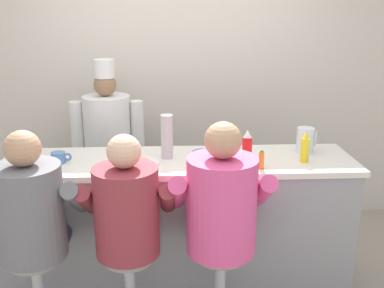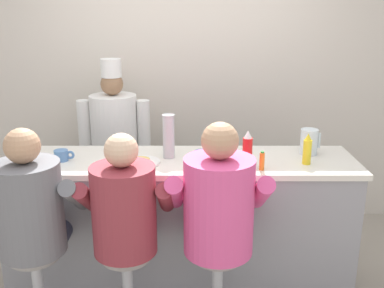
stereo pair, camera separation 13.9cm
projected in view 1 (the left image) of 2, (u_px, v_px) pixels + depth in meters
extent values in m
cube|color=beige|center=(175.00, 83.00, 4.24)|extent=(10.00, 0.06, 2.70)
cube|color=gray|center=(179.00, 228.00, 3.28)|extent=(2.41, 0.61, 0.98)
cube|color=silver|center=(178.00, 162.00, 3.13)|extent=(2.46, 0.63, 0.04)
cylinder|color=red|center=(247.00, 153.00, 2.93)|extent=(0.06, 0.06, 0.21)
cone|color=white|center=(248.00, 134.00, 2.89)|extent=(0.05, 0.05, 0.05)
cylinder|color=yellow|center=(305.00, 150.00, 3.05)|extent=(0.06, 0.06, 0.17)
cone|color=yellow|center=(306.00, 135.00, 3.02)|extent=(0.05, 0.05, 0.05)
cylinder|color=orange|center=(261.00, 160.00, 2.93)|extent=(0.03, 0.03, 0.12)
cylinder|color=#287F2D|center=(262.00, 151.00, 2.91)|extent=(0.02, 0.02, 0.01)
cylinder|color=silver|center=(305.00, 140.00, 3.25)|extent=(0.12, 0.12, 0.18)
cube|color=silver|center=(315.00, 139.00, 3.25)|extent=(0.01, 0.01, 0.11)
cylinder|color=white|center=(141.00, 163.00, 3.02)|extent=(0.25, 0.25, 0.02)
ellipsoid|color=#E0BC60|center=(140.00, 160.00, 3.01)|extent=(0.11, 0.09, 0.03)
cylinder|color=#4C7FB7|center=(203.00, 155.00, 3.15)|extent=(0.15, 0.15, 0.05)
cylinder|color=#4C7AB2|center=(58.00, 158.00, 3.04)|extent=(0.10, 0.10, 0.08)
torus|color=#4C7AB2|center=(68.00, 157.00, 3.04)|extent=(0.06, 0.02, 0.06)
cylinder|color=#B7BABF|center=(167.00, 137.00, 3.11)|extent=(0.08, 0.08, 0.30)
cylinder|color=silver|center=(167.00, 115.00, 3.07)|extent=(0.09, 0.09, 0.01)
cylinder|color=gray|center=(35.00, 258.00, 2.68)|extent=(0.30, 0.30, 0.05)
cylinder|color=#33384C|center=(27.00, 237.00, 2.85)|extent=(0.15, 0.40, 0.15)
cylinder|color=#33384C|center=(59.00, 236.00, 2.86)|extent=(0.15, 0.40, 0.15)
cylinder|color=slate|center=(30.00, 212.00, 2.59)|extent=(0.40, 0.40, 0.56)
cylinder|color=slate|center=(77.00, 198.00, 2.70)|extent=(0.10, 0.43, 0.34)
sphere|color=tan|center=(22.00, 148.00, 2.48)|extent=(0.20, 0.20, 0.20)
cylinder|color=gray|center=(129.00, 256.00, 2.70)|extent=(0.30, 0.30, 0.05)
cylinder|color=#33384C|center=(116.00, 235.00, 2.87)|extent=(0.14, 0.38, 0.14)
cylinder|color=#33384C|center=(146.00, 234.00, 2.88)|extent=(0.14, 0.38, 0.14)
cylinder|color=maroon|center=(127.00, 211.00, 2.62)|extent=(0.38, 0.38, 0.54)
cylinder|color=maroon|center=(88.00, 200.00, 2.70)|extent=(0.10, 0.41, 0.33)
cylinder|color=maroon|center=(168.00, 199.00, 2.73)|extent=(0.10, 0.41, 0.33)
sphere|color=#DBB28E|center=(124.00, 151.00, 2.51)|extent=(0.20, 0.20, 0.20)
cylinder|color=gray|center=(221.00, 254.00, 2.73)|extent=(0.30, 0.30, 0.05)
cylinder|color=#33384C|center=(201.00, 232.00, 2.91)|extent=(0.16, 0.41, 0.16)
cylinder|color=#33384C|center=(233.00, 231.00, 2.92)|extent=(0.16, 0.41, 0.16)
cylinder|color=#E54C8C|center=(222.00, 206.00, 2.64)|extent=(0.41, 0.41, 0.59)
cylinder|color=#E54C8C|center=(177.00, 194.00, 2.73)|extent=(0.11, 0.45, 0.36)
cylinder|color=#E54C8C|center=(262.00, 192.00, 2.75)|extent=(0.11, 0.45, 0.36)
sphere|color=tan|center=(223.00, 140.00, 2.52)|extent=(0.21, 0.21, 0.21)
cube|color=#232328|center=(111.00, 197.00, 4.09)|extent=(0.31, 0.17, 0.75)
cube|color=white|center=(110.00, 184.00, 4.00)|extent=(0.28, 0.02, 0.45)
cylinder|color=white|center=(107.00, 128.00, 3.90)|extent=(0.41, 0.41, 0.56)
sphere|color=#8C6647|center=(105.00, 85.00, 3.79)|extent=(0.19, 0.19, 0.19)
cylinder|color=white|center=(104.00, 69.00, 3.75)|extent=(0.17, 0.17, 0.15)
cylinder|color=white|center=(77.00, 129.00, 3.89)|extent=(0.11, 0.11, 0.48)
cylinder|color=white|center=(137.00, 128.00, 3.91)|extent=(0.11, 0.11, 0.48)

